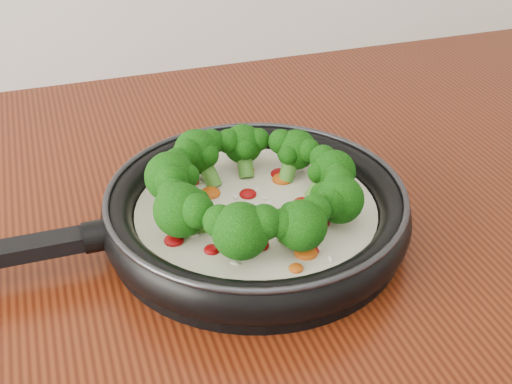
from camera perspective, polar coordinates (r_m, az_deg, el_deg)
name	(u,v)px	position (r m, az deg, el deg)	size (l,w,h in m)	color
skillet	(252,208)	(0.67, -0.34, -1.33)	(0.48, 0.31, 0.09)	black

